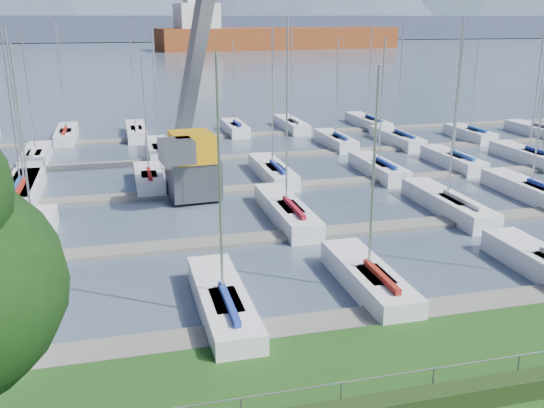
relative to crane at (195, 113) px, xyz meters
name	(u,v)px	position (x,y,z in m)	size (l,w,h in m)	color
water	(127,46)	(1.68, 234.08, -5.73)	(800.00, 540.00, 0.20)	#485669
fence	(373,378)	(1.68, -25.92, -4.13)	(0.04, 0.04, 80.00)	gray
foothill	(122,27)	(1.68, 304.08, 0.67)	(900.00, 80.00, 12.00)	#424A61
docks	(222,191)	(1.68, 0.08, -5.55)	(90.00, 41.60, 0.25)	slate
crane	(195,113)	(0.00, 0.00, 0.00)	(6.06, 13.23, 22.35)	#54555C
cargo_ship_mid	(270,39)	(53.03, 188.26, -1.72)	(93.88, 29.08, 21.50)	brown
sailboat_fleet	(173,111)	(-1.36, 1.43, -0.04)	(75.93, 49.49, 13.18)	navy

